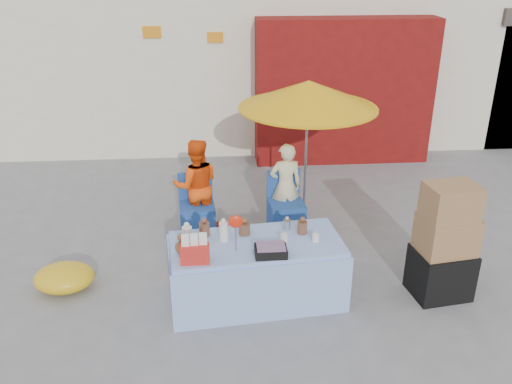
{
  "coord_description": "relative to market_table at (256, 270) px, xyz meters",
  "views": [
    {
      "loc": [
        -0.11,
        -5.35,
        3.72
      ],
      "look_at": [
        0.33,
        0.6,
        1.0
      ],
      "focal_mm": 38.0,
      "sensor_mm": 36.0,
      "label": 1
    }
  ],
  "objects": [
    {
      "name": "umbrella",
      "position": [
        0.85,
        1.91,
        1.51
      ],
      "size": [
        1.9,
        1.9,
        2.09
      ],
      "color": "gray",
      "rests_on": "ground"
    },
    {
      "name": "vendor_orange",
      "position": [
        -0.7,
        1.76,
        0.29
      ],
      "size": [
        0.7,
        0.57,
        1.35
      ],
      "primitive_type": "imported",
      "rotation": [
        0.0,
        0.0,
        3.24
      ],
      "color": "#FA4C0D",
      "rests_on": "ground"
    },
    {
      "name": "ground",
      "position": [
        -0.27,
        0.17,
        -0.38
      ],
      "size": [
        80.0,
        80.0,
        0.0
      ],
      "primitive_type": "plane",
      "color": "slate",
      "rests_on": "ground"
    },
    {
      "name": "chair_left",
      "position": [
        -0.7,
        1.62,
        -0.13
      ],
      "size": [
        0.52,
        0.51,
        0.85
      ],
      "rotation": [
        0.0,
        0.0,
        0.1
      ],
      "color": "#214A9B",
      "rests_on": "ground"
    },
    {
      "name": "box_stack",
      "position": [
        2.13,
        -0.06,
        0.26
      ],
      "size": [
        0.7,
        0.6,
        1.4
      ],
      "rotation": [
        0.0,
        0.0,
        0.15
      ],
      "color": "black",
      "rests_on": "ground"
    },
    {
      "name": "vendor_beige",
      "position": [
        0.55,
        1.76,
        0.25
      ],
      "size": [
        0.49,
        0.34,
        1.26
      ],
      "primitive_type": "imported",
      "rotation": [
        0.0,
        0.0,
        3.24
      ],
      "color": "beige",
      "rests_on": "ground"
    },
    {
      "name": "market_table",
      "position": [
        0.0,
        0.0,
        0.0
      ],
      "size": [
        2.03,
        1.11,
        1.17
      ],
      "rotation": [
        0.0,
        0.0,
        0.11
      ],
      "color": "#99C2F5",
      "rests_on": "ground"
    },
    {
      "name": "tarp_bundle",
      "position": [
        -2.24,
        0.35,
        -0.22
      ],
      "size": [
        0.72,
        0.58,
        0.32
      ],
      "primitive_type": "ellipsoid",
      "rotation": [
        0.0,
        0.0,
        -0.02
      ],
      "color": "gold",
      "rests_on": "ground"
    },
    {
      "name": "chair_right",
      "position": [
        0.55,
        1.62,
        -0.13
      ],
      "size": [
        0.52,
        0.51,
        0.85
      ],
      "rotation": [
        0.0,
        0.0,
        0.1
      ],
      "color": "#214A9B",
      "rests_on": "ground"
    }
  ]
}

